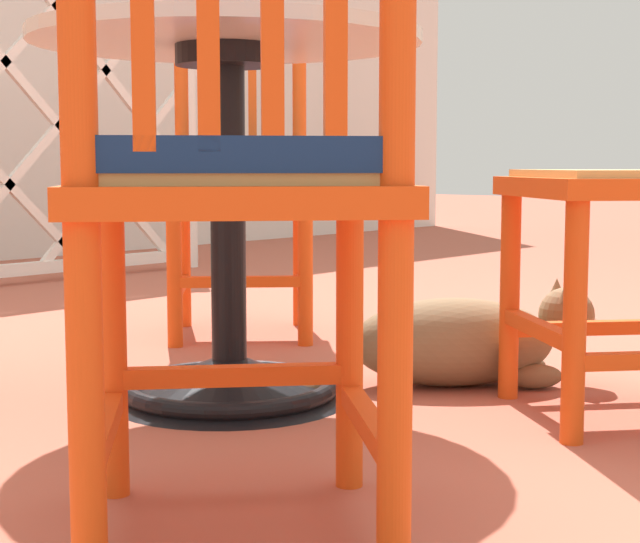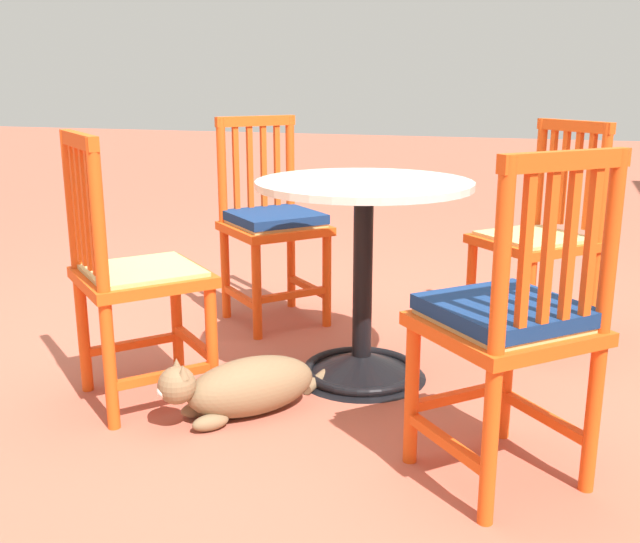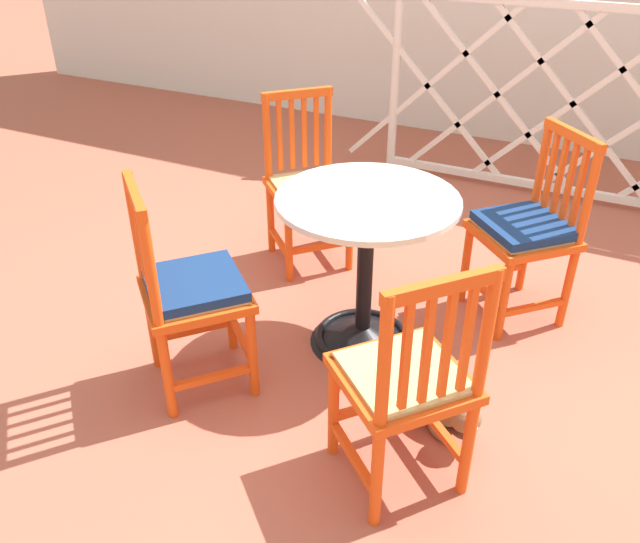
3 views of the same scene
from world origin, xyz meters
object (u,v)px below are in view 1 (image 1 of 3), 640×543
object	(u,v)px
cafe_table	(228,260)
orange_chair_by_planter	(240,174)
orange_chair_tucked_in	(236,186)
tabby_cat	(470,342)

from	to	relation	value
cafe_table	orange_chair_by_planter	world-z (taller)	orange_chair_by_planter
cafe_table	orange_chair_tucked_in	size ratio (longest dim) A/B	0.83
orange_chair_tucked_in	cafe_table	bearing A→B (deg)	47.00
tabby_cat	orange_chair_tucked_in	bearing A→B (deg)	-164.63
orange_chair_tucked_in	tabby_cat	size ratio (longest dim) A/B	1.40
orange_chair_tucked_in	orange_chair_by_planter	distance (m)	1.55
cafe_table	orange_chair_by_planter	distance (m)	0.81
orange_chair_tucked_in	tabby_cat	bearing A→B (deg)	15.37
cafe_table	orange_chair_by_planter	xyz separation A→B (m)	(0.58, 0.55, 0.16)
orange_chair_tucked_in	orange_chair_by_planter	world-z (taller)	same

